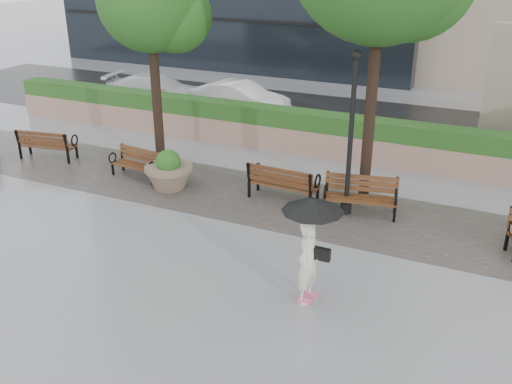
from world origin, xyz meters
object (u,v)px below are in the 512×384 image
at_px(bench_1, 137,170).
at_px(pedestrian, 311,240).
at_px(bench_0, 48,150).
at_px(bench_3, 360,204).
at_px(planter_left, 169,173).
at_px(lamppost, 350,146).
at_px(car_right, 240,99).
at_px(bench_2, 283,190).
at_px(car_left, 158,90).

bearing_deg(bench_1, pedestrian, -23.60).
bearing_deg(bench_0, bench_3, 170.64).
relative_size(planter_left, pedestrian, 0.63).
relative_size(lamppost, pedestrian, 1.94).
relative_size(planter_left, car_right, 0.33).
relative_size(bench_2, planter_left, 1.42).
relative_size(bench_2, car_right, 0.47).
distance_m(bench_0, car_left, 7.01).
height_order(bench_1, bench_2, bench_2).
bearing_deg(bench_3, lamppost, 177.31).
xyz_separation_m(bench_2, pedestrian, (2.16, -4.01, 0.97)).
bearing_deg(bench_0, car_right, -124.91).
distance_m(bench_0, pedestrian, 10.80).
distance_m(bench_3, planter_left, 5.24).
bearing_deg(bench_0, pedestrian, 148.71).
height_order(bench_0, bench_3, bench_3).
distance_m(bench_3, lamppost, 1.52).
height_order(bench_2, lamppost, lamppost).
xyz_separation_m(car_left, pedestrian, (10.60, -10.86, 0.64)).
xyz_separation_m(bench_3, lamppost, (-0.33, -0.05, 1.49)).
relative_size(bench_0, planter_left, 1.41).
bearing_deg(pedestrian, lamppost, 15.40).
bearing_deg(car_left, car_right, -98.67).
height_order(planter_left, pedestrian, pedestrian).
distance_m(bench_1, lamppost, 6.33).
xyz_separation_m(bench_1, bench_3, (6.47, 0.28, 0.04)).
xyz_separation_m(bench_1, pedestrian, (6.58, -3.74, 1.02)).
bearing_deg(bench_0, bench_2, 170.80).
height_order(planter_left, lamppost, lamppost).
xyz_separation_m(lamppost, pedestrian, (0.44, -3.96, -0.51)).
bearing_deg(bench_3, pedestrian, -100.04).
relative_size(bench_0, car_left, 0.43).
height_order(bench_0, bench_1, bench_0).
xyz_separation_m(bench_3, car_right, (-6.68, 6.89, 0.37)).
bearing_deg(car_left, planter_left, -153.82).
distance_m(bench_0, bench_2, 7.87).
distance_m(bench_1, bench_2, 4.43).
distance_m(bench_1, car_right, 7.18).
bearing_deg(lamppost, bench_3, 8.94).
relative_size(planter_left, car_left, 0.30).
bearing_deg(bench_3, planter_left, 174.25).
distance_m(planter_left, pedestrian, 6.41).
bearing_deg(car_right, car_left, 95.45).
height_order(bench_0, bench_2, bench_2).
relative_size(bench_1, planter_left, 1.21).
bearing_deg(car_left, bench_0, 175.23).
bearing_deg(pedestrian, bench_3, 10.61).
distance_m(planter_left, car_left, 9.08).
height_order(bench_1, pedestrian, pedestrian).
bearing_deg(car_right, planter_left, -164.10).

